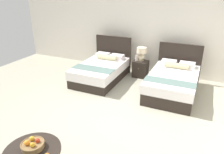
% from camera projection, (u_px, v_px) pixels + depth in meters
% --- Properties ---
extents(ground_plane, '(10.27, 10.33, 0.02)m').
position_uv_depth(ground_plane, '(106.00, 119.00, 4.96)').
color(ground_plane, '#A9A490').
extents(wall_back, '(10.27, 0.12, 2.60)m').
position_uv_depth(wall_back, '(150.00, 34.00, 7.27)').
color(wall_back, white).
rests_on(wall_back, ground).
extents(bed_near_window, '(1.29, 2.05, 1.23)m').
position_uv_depth(bed_near_window, '(102.00, 70.00, 6.93)').
color(bed_near_window, black).
rests_on(bed_near_window, ground).
extents(bed_near_corner, '(1.31, 2.11, 1.19)m').
position_uv_depth(bed_near_corner, '(173.00, 82.00, 6.05)').
color(bed_near_corner, black).
rests_on(bed_near_corner, ground).
extents(nightstand, '(0.46, 0.46, 0.54)m').
position_uv_depth(nightstand, '(140.00, 69.00, 7.18)').
color(nightstand, black).
rests_on(nightstand, ground).
extents(table_lamp, '(0.32, 0.32, 0.45)m').
position_uv_depth(table_lamp, '(142.00, 53.00, 6.99)').
color(table_lamp, beige).
rests_on(table_lamp, nightstand).
extents(vase, '(0.09, 0.09, 0.19)m').
position_uv_depth(vase, '(137.00, 58.00, 7.06)').
color(vase, beige).
rests_on(vase, nightstand).
extents(fruit_bowl, '(0.37, 0.37, 0.16)m').
position_uv_depth(fruit_bowl, '(33.00, 145.00, 3.39)').
color(fruit_bowl, olive).
rests_on(fruit_bowl, coffee_table).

